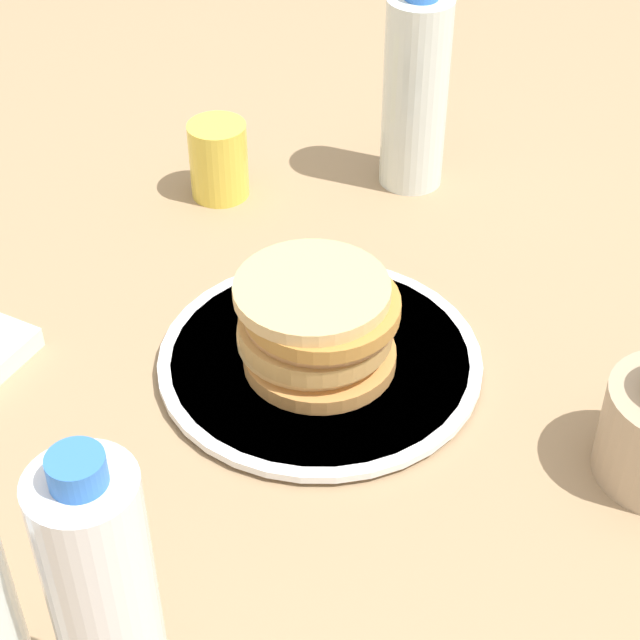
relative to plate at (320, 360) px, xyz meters
The scene contains 6 objects.
ground_plane 0.03m from the plate, 48.95° to the right, with size 4.00×4.00×0.00m, color #9E7F5B.
plate is the anchor object (origin of this frame).
pancake_stack 0.05m from the plate, 131.94° to the right, with size 0.15×0.15×0.08m.
juice_glass 0.31m from the plate, 128.41° to the left, with size 0.06×0.06×0.08m.
water_bottle_near 0.34m from the plate, 89.44° to the left, with size 0.07×0.07×0.23m.
water_bottle_mid 0.38m from the plate, 92.37° to the right, with size 0.06×0.06×0.25m.
Camera 1 is at (0.19, -0.65, 0.65)m, focal length 60.00 mm.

